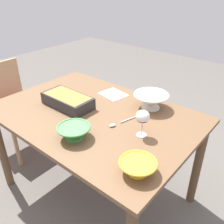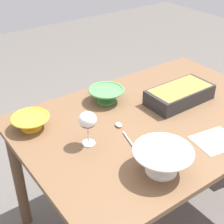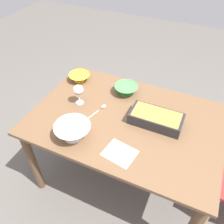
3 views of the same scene
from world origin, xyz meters
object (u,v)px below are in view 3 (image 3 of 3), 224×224
(serving_spoon, at_px, (100,109))
(dining_table, at_px, (125,128))
(napkin, at_px, (120,153))
(mixing_bowl, at_px, (73,131))
(wine_glass, at_px, (78,91))
(casserole_dish, at_px, (156,118))
(small_bowl, at_px, (79,77))
(serving_bowl, at_px, (126,89))

(serving_spoon, bearing_deg, dining_table, -2.60)
(napkin, bearing_deg, mixing_bowl, -179.86)
(wine_glass, relative_size, casserole_dish, 0.45)
(small_bowl, bearing_deg, napkin, -42.69)
(mixing_bowl, xyz_separation_m, serving_bowl, (0.14, 0.60, -0.02))
(dining_table, relative_size, wine_glass, 8.30)
(serving_bowl, height_order, serving_spoon, serving_bowl)
(dining_table, bearing_deg, serving_spoon, 177.40)
(napkin, bearing_deg, wine_glass, 146.17)
(dining_table, height_order, serving_spoon, serving_spoon)
(wine_glass, relative_size, serving_bowl, 0.85)
(wine_glass, height_order, mixing_bowl, wine_glass)
(mixing_bowl, bearing_deg, napkin, 0.14)
(casserole_dish, bearing_deg, serving_bowl, 144.04)
(wine_glass, height_order, serving_bowl, wine_glass)
(dining_table, height_order, casserole_dish, casserole_dish)
(serving_bowl, distance_m, napkin, 0.63)
(wine_glass, distance_m, serving_spoon, 0.22)
(mixing_bowl, bearing_deg, small_bowl, 116.95)
(casserole_dish, bearing_deg, serving_spoon, -175.22)
(wine_glass, bearing_deg, dining_table, -1.79)
(wine_glass, xyz_separation_m, mixing_bowl, (0.14, -0.33, -0.06))
(dining_table, height_order, napkin, napkin)
(mixing_bowl, height_order, small_bowl, mixing_bowl)
(dining_table, distance_m, mixing_bowl, 0.44)
(small_bowl, bearing_deg, mixing_bowl, -63.05)
(dining_table, xyz_separation_m, serving_bowl, (-0.12, 0.28, 0.15))
(mixing_bowl, bearing_deg, serving_spoon, 82.69)
(casserole_dish, relative_size, serving_bowl, 1.89)
(wine_glass, bearing_deg, casserole_dish, 3.07)
(casserole_dish, height_order, serving_spoon, casserole_dish)
(casserole_dish, bearing_deg, napkin, -109.40)
(serving_bowl, bearing_deg, napkin, -71.50)
(small_bowl, relative_size, napkin, 0.94)
(wine_glass, xyz_separation_m, napkin, (0.49, -0.33, -0.12))
(wine_glass, distance_m, napkin, 0.60)
(dining_table, distance_m, casserole_dish, 0.26)
(serving_bowl, bearing_deg, mixing_bowl, -103.48)
(casserole_dish, relative_size, napkin, 1.89)
(wine_glass, bearing_deg, serving_bowl, 43.13)
(serving_spoon, bearing_deg, wine_glass, 179.15)
(dining_table, relative_size, napkin, 7.07)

